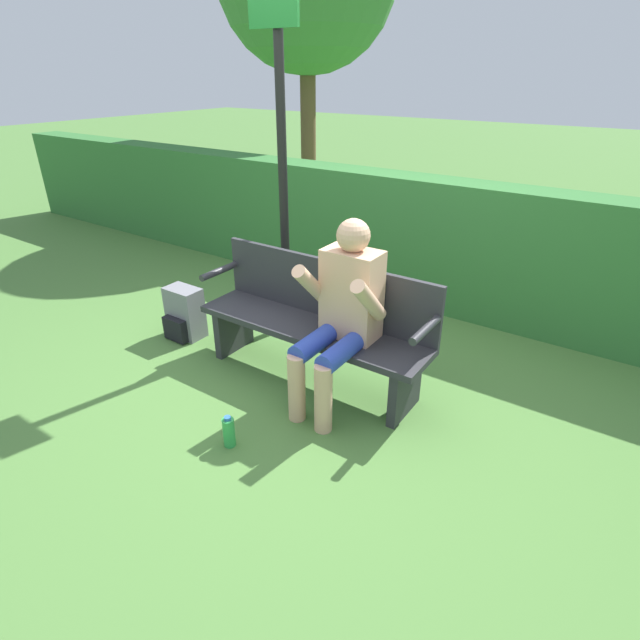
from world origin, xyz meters
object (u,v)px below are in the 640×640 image
Objects in this scene: person_seated at (342,310)px; water_bottle at (229,432)px; park_bench at (315,320)px; signpost at (281,147)px; backpack at (184,314)px.

person_seated is 1.01m from water_bottle.
park_bench is 1.42× the size of person_seated.
person_seated is (0.30, -0.13, 0.21)m from park_bench.
water_bottle is 2.07m from signpost.
person_seated is 5.84× the size of water_bottle.
signpost is (-0.92, 0.60, 0.84)m from person_seated.
signpost reaches higher than person_seated.
backpack is (-1.52, 0.01, -0.45)m from person_seated.
park_bench is at bearing 155.95° from person_seated.
signpost is (-0.64, 1.39, 1.40)m from water_bottle.
person_seated reaches higher than water_bottle.
person_seated is at bearing -24.05° from park_bench.
water_bottle is 0.08× the size of signpost.
signpost is at bearing 143.15° from park_bench.
person_seated is at bearing 70.70° from water_bottle.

